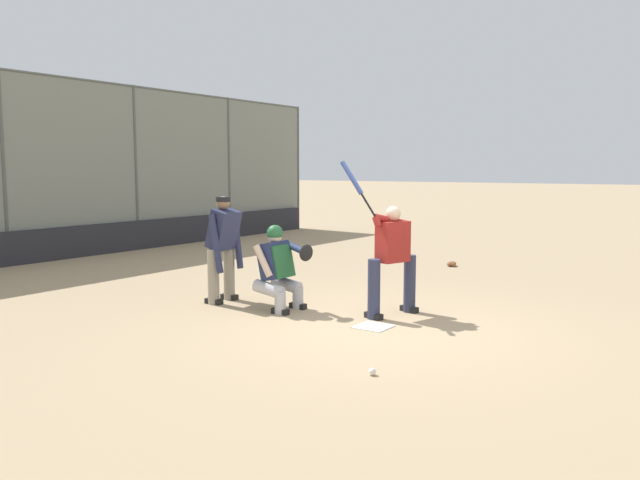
{
  "coord_description": "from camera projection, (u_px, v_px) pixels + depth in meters",
  "views": [
    {
      "loc": [
        6.84,
        4.0,
        2.05
      ],
      "look_at": [
        -0.22,
        -1.0,
        1.05
      ],
      "focal_mm": 35.0,
      "sensor_mm": 36.0,
      "label": 1
    }
  ],
  "objects": [
    {
      "name": "spare_bat_near_backstop",
      "position": [
        223.0,
        249.0,
        15.56
      ],
      "size": [
        0.52,
        0.67,
        0.07
      ],
      "rotation": [
        0.0,
        0.0,
        4.07
      ],
      "color": "black",
      "rests_on": "ground_plane"
    },
    {
      "name": "baseball_loose",
      "position": [
        372.0,
        372.0,
        6.19
      ],
      "size": [
        0.07,
        0.07,
        0.07
      ],
      "primitive_type": "sphere",
      "color": "white",
      "rests_on": "ground_plane"
    },
    {
      "name": "backstop_fence",
      "position": [
        3.0,
        164.0,
        12.97
      ],
      "size": [
        20.34,
        0.08,
        4.11
      ],
      "color": "#515651",
      "rests_on": "ground_plane"
    },
    {
      "name": "home_plate_marker",
      "position": [
        373.0,
        327.0,
        8.08
      ],
      "size": [
        0.43,
        0.43,
        0.01
      ],
      "primitive_type": "cube",
      "color": "white",
      "rests_on": "ground_plane"
    },
    {
      "name": "batter_at_plate",
      "position": [
        392.0,
        256.0,
        8.63
      ],
      "size": [
        0.85,
        0.88,
        2.15
      ],
      "rotation": [
        0.0,
        0.0,
        -0.3
      ],
      "color": "#2D334C",
      "rests_on": "ground_plane"
    },
    {
      "name": "ground_plane",
      "position": [
        373.0,
        327.0,
        8.08
      ],
      "size": [
        160.0,
        160.0,
        0.0
      ],
      "primitive_type": "plane",
      "color": "tan"
    },
    {
      "name": "padding_wall",
      "position": [
        11.0,
        249.0,
        13.12
      ],
      "size": [
        19.85,
        0.18,
        0.72
      ],
      "primitive_type": "cube",
      "color": "#28282D",
      "rests_on": "ground_plane"
    },
    {
      "name": "umpire_home",
      "position": [
        223.0,
        246.0,
        9.5
      ],
      "size": [
        0.66,
        0.44,
        1.63
      ],
      "rotation": [
        0.0,
        0.0,
        0.1
      ],
      "color": "gray",
      "rests_on": "ground_plane"
    },
    {
      "name": "catcher_behind_plate",
      "position": [
        279.0,
        266.0,
        8.99
      ],
      "size": [
        0.65,
        0.76,
        1.24
      ],
      "rotation": [
        0.0,
        0.0,
        0.02
      ],
      "color": "#B7B7BC",
      "rests_on": "ground_plane"
    },
    {
      "name": "fielding_glove_on_dirt",
      "position": [
        452.0,
        264.0,
        13.09
      ],
      "size": [
        0.28,
        0.21,
        0.1
      ],
      "color": "brown",
      "rests_on": "ground_plane"
    }
  ]
}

